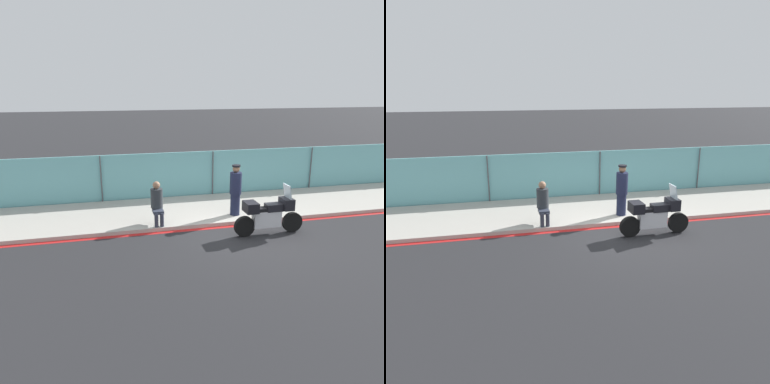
# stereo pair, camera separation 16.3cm
# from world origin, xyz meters

# --- Properties ---
(ground_plane) EXTENTS (120.00, 120.00, 0.00)m
(ground_plane) POSITION_xyz_m (0.00, 0.00, 0.00)
(ground_plane) COLOR #262628
(sidewalk) EXTENTS (31.90, 3.21, 0.12)m
(sidewalk) POSITION_xyz_m (0.00, 2.41, 0.06)
(sidewalk) COLOR #ADA89E
(sidewalk) RESTS_ON ground_plane
(curb_paint_stripe) EXTENTS (31.90, 0.18, 0.01)m
(curb_paint_stripe) POSITION_xyz_m (0.00, 0.72, 0.00)
(curb_paint_stripe) COLOR red
(curb_paint_stripe) RESTS_ON ground_plane
(storefront_fence) EXTENTS (30.30, 0.16, 1.85)m
(storefront_fence) POSITION_xyz_m (-0.00, 4.10, 0.93)
(storefront_fence) COLOR #6BB2B7
(storefront_fence) RESTS_ON ground_plane
(motorcycle) EXTENTS (2.17, 0.51, 1.51)m
(motorcycle) POSITION_xyz_m (0.50, -0.14, 0.61)
(motorcycle) COLOR black
(motorcycle) RESTS_ON ground_plane
(officer_standing) EXTENTS (0.39, 0.39, 1.70)m
(officer_standing) POSITION_xyz_m (0.02, 1.44, 0.99)
(officer_standing) COLOR #191E38
(officer_standing) RESTS_ON sidewalk
(person_seated_on_curb) EXTENTS (0.38, 0.68, 1.33)m
(person_seated_on_curb) POSITION_xyz_m (-2.62, 1.28, 0.86)
(person_seated_on_curb) COLOR #2D3342
(person_seated_on_curb) RESTS_ON sidewalk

